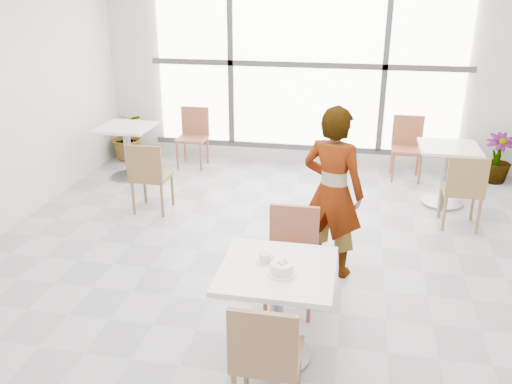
% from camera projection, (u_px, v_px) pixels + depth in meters
% --- Properties ---
extents(floor, '(7.00, 7.00, 0.00)m').
position_uv_depth(floor, '(262.00, 279.00, 5.03)').
color(floor, '#9E9EA5').
rests_on(floor, ground).
extents(wall_back, '(6.00, 0.00, 6.00)m').
position_uv_depth(wall_back, '(307.00, 64.00, 7.67)').
color(wall_back, silver).
rests_on(wall_back, ground).
extents(window, '(4.60, 0.07, 2.52)m').
position_uv_depth(window, '(306.00, 65.00, 7.61)').
color(window, white).
rests_on(window, ground).
extents(main_table, '(0.80, 0.80, 0.75)m').
position_uv_depth(main_table, '(277.00, 296.00, 3.81)').
color(main_table, white).
rests_on(main_table, ground).
extents(chair_near, '(0.42, 0.42, 0.87)m').
position_uv_depth(chair_near, '(266.00, 354.00, 3.25)').
color(chair_near, '#916A48').
rests_on(chair_near, ground).
extents(chair_far, '(0.42, 0.42, 0.87)m').
position_uv_depth(chair_far, '(292.00, 251.00, 4.49)').
color(chair_far, '#95553F').
rests_on(chair_far, ground).
extents(oatmeal_bowl, '(0.21, 0.21, 0.09)m').
position_uv_depth(oatmeal_bowl, '(282.00, 268.00, 3.64)').
color(oatmeal_bowl, white).
rests_on(oatmeal_bowl, main_table).
extents(coffee_cup, '(0.16, 0.13, 0.07)m').
position_uv_depth(coffee_cup, '(265.00, 258.00, 3.80)').
color(coffee_cup, silver).
rests_on(coffee_cup, main_table).
extents(person, '(0.69, 0.57, 1.62)m').
position_uv_depth(person, '(333.00, 192.00, 4.89)').
color(person, black).
rests_on(person, ground).
extents(bg_table_left, '(0.70, 0.70, 0.75)m').
position_uv_depth(bg_table_left, '(127.00, 144.00, 7.46)').
color(bg_table_left, white).
rests_on(bg_table_left, ground).
extents(bg_table_right, '(0.70, 0.70, 0.75)m').
position_uv_depth(bg_table_right, '(447.00, 167.00, 6.56)').
color(bg_table_right, white).
rests_on(bg_table_right, ground).
extents(bg_chair_left_near, '(0.42, 0.42, 0.87)m').
position_uv_depth(bg_chair_left_near, '(149.00, 173.00, 6.30)').
color(bg_chair_left_near, brown).
rests_on(bg_chair_left_near, ground).
extents(bg_chair_left_far, '(0.42, 0.42, 0.87)m').
position_uv_depth(bg_chair_left_far, '(194.00, 133.00, 7.97)').
color(bg_chair_left_far, '#9A583D').
rests_on(bg_chair_left_far, ground).
extents(bg_chair_right_near, '(0.42, 0.42, 0.87)m').
position_uv_depth(bg_chair_right_near, '(464.00, 187.00, 5.88)').
color(bg_chair_right_near, olive).
rests_on(bg_chair_right_near, ground).
extents(bg_chair_right_far, '(0.42, 0.42, 0.87)m').
position_uv_depth(bg_chair_right_far, '(407.00, 143.00, 7.47)').
color(bg_chair_right_far, '#9F5639').
rests_on(bg_chair_right_far, ground).
extents(plant_left, '(0.74, 0.65, 0.76)m').
position_uv_depth(plant_left, '(128.00, 135.00, 8.29)').
color(plant_left, '#53894C').
rests_on(plant_left, ground).
extents(plant_right, '(0.40, 0.40, 0.69)m').
position_uv_depth(plant_right, '(497.00, 158.00, 7.34)').
color(plant_right, '#4C7134').
rests_on(plant_right, ground).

